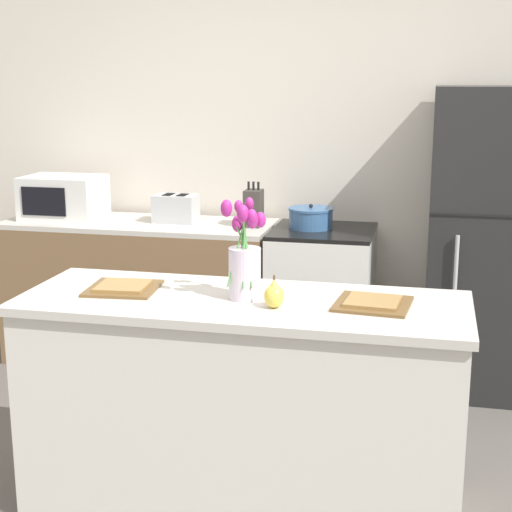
# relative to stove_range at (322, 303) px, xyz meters

# --- Properties ---
(ground_plane) EXTENTS (10.00, 10.00, 0.00)m
(ground_plane) POSITION_rel_stove_range_xyz_m (-0.10, -1.60, -0.45)
(ground_plane) COLOR #59544F
(back_wall) EXTENTS (5.20, 0.08, 2.70)m
(back_wall) POSITION_rel_stove_range_xyz_m (-0.10, 0.40, 0.90)
(back_wall) COLOR silver
(back_wall) RESTS_ON ground_plane
(kitchen_island) EXTENTS (1.80, 0.66, 0.92)m
(kitchen_island) POSITION_rel_stove_range_xyz_m (-0.10, -1.60, 0.01)
(kitchen_island) COLOR silver
(kitchen_island) RESTS_ON ground_plane
(back_counter) EXTENTS (1.68, 0.60, 0.90)m
(back_counter) POSITION_rel_stove_range_xyz_m (-1.16, 0.00, 0.00)
(back_counter) COLOR brown
(back_counter) RESTS_ON ground_plane
(stove_range) EXTENTS (0.60, 0.61, 0.90)m
(stove_range) POSITION_rel_stove_range_xyz_m (0.00, 0.00, 0.00)
(stove_range) COLOR silver
(stove_range) RESTS_ON ground_plane
(refrigerator) EXTENTS (0.68, 0.67, 1.74)m
(refrigerator) POSITION_rel_stove_range_xyz_m (0.95, 0.00, 0.42)
(refrigerator) COLOR black
(refrigerator) RESTS_ON ground_plane
(flower_vase) EXTENTS (0.16, 0.16, 0.41)m
(flower_vase) POSITION_rel_stove_range_xyz_m (-0.09, -1.60, 0.62)
(flower_vase) COLOR silver
(flower_vase) RESTS_ON kitchen_island
(pear_figurine) EXTENTS (0.08, 0.08, 0.13)m
(pear_figurine) POSITION_rel_stove_range_xyz_m (0.05, -1.69, 0.52)
(pear_figurine) COLOR #E5CC4C
(pear_figurine) RESTS_ON kitchen_island
(plate_setting_left) EXTENTS (0.31, 0.31, 0.02)m
(plate_setting_left) POSITION_rel_stove_range_xyz_m (-0.62, -1.57, 0.48)
(plate_setting_left) COLOR brown
(plate_setting_left) RESTS_ON kitchen_island
(plate_setting_right) EXTENTS (0.31, 0.31, 0.02)m
(plate_setting_right) POSITION_rel_stove_range_xyz_m (0.42, -1.57, 0.48)
(plate_setting_right) COLOR brown
(plate_setting_right) RESTS_ON kitchen_island
(toaster) EXTENTS (0.28, 0.18, 0.17)m
(toaster) POSITION_rel_stove_range_xyz_m (-0.92, 0.04, 0.54)
(toaster) COLOR #B7BABC
(toaster) RESTS_ON back_counter
(cooking_pot) EXTENTS (0.27, 0.27, 0.15)m
(cooking_pot) POSITION_rel_stove_range_xyz_m (-0.08, 0.02, 0.51)
(cooking_pot) COLOR #386093
(cooking_pot) RESTS_ON stove_range
(microwave) EXTENTS (0.48, 0.37, 0.27)m
(microwave) POSITION_rel_stove_range_xyz_m (-1.66, -0.00, 0.59)
(microwave) COLOR white
(microwave) RESTS_ON back_counter
(knife_block) EXTENTS (0.10, 0.14, 0.27)m
(knife_block) POSITION_rel_stove_range_xyz_m (-0.42, 0.01, 0.56)
(knife_block) COLOR #3D3833
(knife_block) RESTS_ON back_counter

